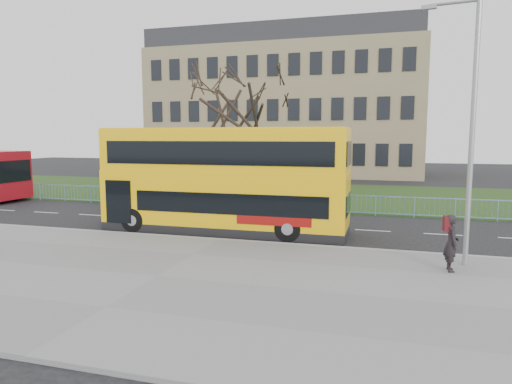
{
  "coord_description": "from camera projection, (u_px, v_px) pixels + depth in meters",
  "views": [
    {
      "loc": [
        6.56,
        -18.72,
        4.3
      ],
      "look_at": [
        0.86,
        1.0,
        1.79
      ],
      "focal_mm": 32.0,
      "sensor_mm": 36.0,
      "label": 1
    }
  ],
  "objects": [
    {
      "name": "ground",
      "position": [
        231.0,
        234.0,
        20.18
      ],
      "size": [
        120.0,
        120.0,
        0.0
      ],
      "primitive_type": "plane",
      "color": "black",
      "rests_on": "ground"
    },
    {
      "name": "pavement",
      "position": [
        157.0,
        278.0,
        13.73
      ],
      "size": [
        80.0,
        10.5,
        0.12
      ],
      "primitive_type": "cube",
      "color": "slate",
      "rests_on": "ground"
    },
    {
      "name": "kerb",
      "position": [
        219.0,
        240.0,
        18.69
      ],
      "size": [
        80.0,
        0.2,
        0.14
      ],
      "primitive_type": "cube",
      "color": "gray",
      "rests_on": "ground"
    },
    {
      "name": "grass_verge",
      "position": [
        295.0,
        194.0,
        33.81
      ],
      "size": [
        80.0,
        15.4,
        0.08
      ],
      "primitive_type": "cube",
      "color": "#223D16",
      "rests_on": "ground"
    },
    {
      "name": "guard_railing",
      "position": [
        269.0,
        201.0,
        26.4
      ],
      "size": [
        40.0,
        0.12,
        1.1
      ],
      "primitive_type": null,
      "color": "#689CB9",
      "rests_on": "ground"
    },
    {
      "name": "bare_tree",
      "position": [
        238.0,
        121.0,
        29.9
      ],
      "size": [
        7.28,
        7.28,
        10.4
      ],
      "primitive_type": null,
      "color": "black",
      "rests_on": "grass_verge"
    },
    {
      "name": "civic_building",
      "position": [
        288.0,
        113.0,
        54.08
      ],
      "size": [
        30.0,
        15.0,
        14.0
      ],
      "primitive_type": "cube",
      "color": "#827252",
      "rests_on": "ground"
    },
    {
      "name": "yellow_bus",
      "position": [
        224.0,
        177.0,
        20.38
      ],
      "size": [
        11.01,
        2.7,
        4.61
      ],
      "rotation": [
        0.0,
        0.0,
        0.01
      ],
      "color": "yellow",
      "rests_on": "ground"
    },
    {
      "name": "pedestrian",
      "position": [
        451.0,
        243.0,
        14.14
      ],
      "size": [
        0.49,
        0.69,
        1.78
      ],
      "primitive_type": "imported",
      "rotation": [
        0.0,
        0.0,
        1.67
      ],
      "color": "black",
      "rests_on": "pavement"
    },
    {
      "name": "street_lamp",
      "position": [
        469.0,
        123.0,
        14.42
      ],
      "size": [
        1.77,
        0.42,
        8.37
      ],
      "rotation": [
        0.0,
        0.0,
        -0.15
      ],
      "color": "#92949A",
      "rests_on": "pavement"
    }
  ]
}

